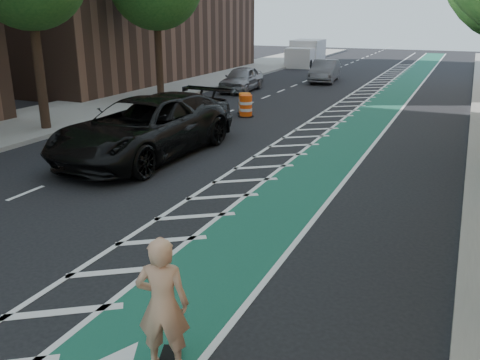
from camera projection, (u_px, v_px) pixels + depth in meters
The scene contains 15 objects.
ground at pixel (54, 256), 9.60m from camera, with size 120.00×120.00×0.00m, color black.
bike_lane at pixel (338, 149), 17.09m from camera, with size 2.00×90.00×0.01m, color #17503C.
buffer_strip at pixel (295, 144), 17.68m from camera, with size 1.40×90.00×0.01m, color silver.
sidewalk_left at pixel (53, 117), 21.92m from camera, with size 5.00×90.00×0.15m, color gray.
curb_right at pixel (469, 160), 15.50m from camera, with size 0.12×90.00×0.16m, color gray.
curb_left at pixel (98, 121), 20.97m from camera, with size 0.12×90.00×0.16m, color gray.
skateboarder at pixel (163, 305), 6.17m from camera, with size 0.65×0.43×1.79m, color tan.
suv_near at pixel (142, 129), 15.83m from camera, with size 3.05×6.61×1.84m, color black.
suv_far at pixel (163, 124), 16.70m from camera, with size 2.50×6.15×1.78m, color black.
car_silver at pixel (242, 79), 29.34m from camera, with size 1.64×4.08×1.39m, color gray.
car_grey at pixel (325, 71), 33.25m from camera, with size 1.49×4.27×1.41m, color #58585D.
box_truck at pixel (306, 54), 42.97m from camera, with size 2.46×5.18×2.13m.
barrel_a at pixel (164, 134), 17.11m from camera, with size 0.73×0.73×0.99m.
barrel_b at pixel (246, 106), 22.22m from camera, with size 0.70×0.70×0.95m.
barrel_c at pixel (245, 104), 22.95m from camera, with size 0.67×0.67×0.92m.
Camera 1 is at (6.76, -6.46, 4.40)m, focal length 38.00 mm.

